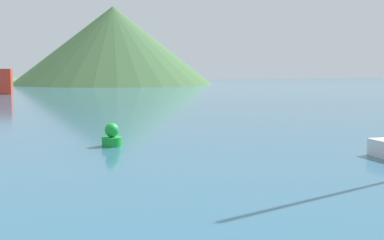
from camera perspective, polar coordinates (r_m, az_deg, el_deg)
buoy_marker at (r=16.15m, az=-9.47°, el=-1.95°), size 0.67×0.67×0.77m
hill_central at (r=85.90m, az=-9.29°, el=8.71°), size 34.55×34.55×13.46m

